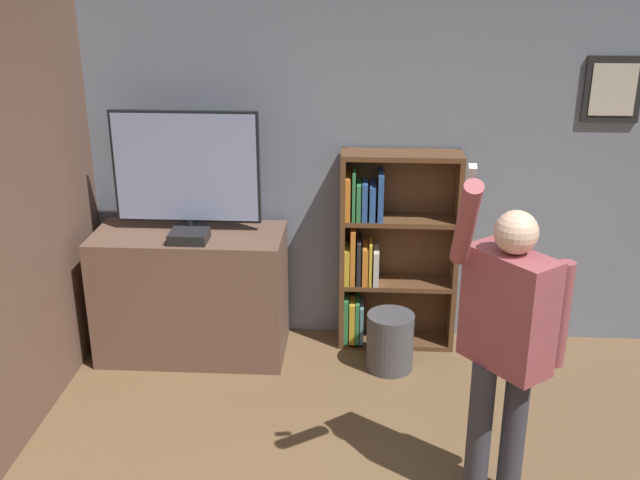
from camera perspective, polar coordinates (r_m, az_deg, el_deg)
wall_back at (r=5.51m, az=6.01°, el=5.70°), size 6.52×0.09×2.70m
wall_side_brick at (r=4.62m, az=-22.98°, el=1.11°), size 0.06×4.38×2.70m
tv_ledge at (r=5.55m, az=-9.74°, el=-4.06°), size 1.35×0.62×0.95m
television at (r=5.31m, az=-10.15°, el=5.28°), size 1.03×0.22×0.86m
game_console at (r=5.20m, az=-9.95°, el=0.27°), size 0.26×0.22×0.07m
bookshelf at (r=5.53m, az=4.99°, el=-0.89°), size 0.86×0.28×1.49m
person at (r=3.91m, az=14.01°, el=-6.84°), size 0.61×0.56×1.93m
waste_bin at (r=5.40m, az=5.36°, el=-7.71°), size 0.34×0.34×0.42m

